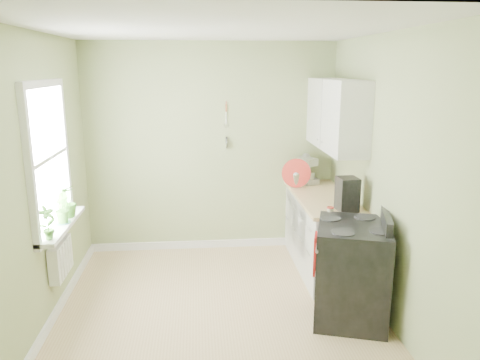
{
  "coord_description": "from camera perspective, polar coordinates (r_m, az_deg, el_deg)",
  "views": [
    {
      "loc": [
        -0.17,
        -4.18,
        2.38
      ],
      "look_at": [
        0.26,
        0.55,
        1.23
      ],
      "focal_mm": 35.0,
      "sensor_mm": 36.0,
      "label": 1
    }
  ],
  "objects": [
    {
      "name": "base_cabinets",
      "position": [
        5.73,
        10.04,
        -6.49
      ],
      "size": [
        0.6,
        1.6,
        0.87
      ],
      "primitive_type": "cube",
      "color": "white",
      "rests_on": "floor"
    },
    {
      "name": "jar",
      "position": [
        4.89,
        10.94,
        -3.68
      ],
      "size": [
        0.07,
        0.07,
        0.08
      ],
      "color": "beige",
      "rests_on": "countertop"
    },
    {
      "name": "kettle",
      "position": [
        5.93,
        6.78,
        0.19
      ],
      "size": [
        0.21,
        0.12,
        0.21
      ],
      "color": "silver",
      "rests_on": "countertop"
    },
    {
      "name": "wall_left",
      "position": [
        4.54,
        -23.57,
        -0.7
      ],
      "size": [
        0.02,
        3.6,
        2.7
      ],
      "primitive_type": "cube",
      "color": "#9EA973",
      "rests_on": "floor"
    },
    {
      "name": "wall_back",
      "position": [
        6.08,
        -3.56,
        3.81
      ],
      "size": [
        3.2,
        0.02,
        2.7
      ],
      "primitive_type": "cube",
      "color": "#9EA973",
      "rests_on": "floor"
    },
    {
      "name": "wall_right",
      "position": [
        4.66,
        17.4,
        0.17
      ],
      "size": [
        0.02,
        3.6,
        2.7
      ],
      "primitive_type": "cube",
      "color": "#9EA973",
      "rests_on": "floor"
    },
    {
      "name": "window_sill",
      "position": [
        4.91,
        -20.87,
        -5.14
      ],
      "size": [
        0.18,
        1.14,
        0.04
      ],
      "primitive_type": "cube",
      "color": "white",
      "rests_on": "wall_left"
    },
    {
      "name": "coffee_maker",
      "position": [
        5.03,
        12.91,
        -1.78
      ],
      "size": [
        0.22,
        0.24,
        0.35
      ],
      "color": "black",
      "rests_on": "countertop"
    },
    {
      "name": "wall_utensils",
      "position": [
        6.03,
        -1.67,
        5.8
      ],
      "size": [
        0.02,
        0.14,
        0.58
      ],
      "color": "#DABE85",
      "rests_on": "wall_back"
    },
    {
      "name": "plant_c",
      "position": [
        5.03,
        -20.37,
        -2.47
      ],
      "size": [
        0.25,
        0.25,
        0.33
      ],
      "primitive_type": "imported",
      "rotation": [
        0.0,
        0.0,
        4.2
      ],
      "color": "#3F7B27",
      "rests_on": "window_sill"
    },
    {
      "name": "upper_cabinets",
      "position": [
        5.54,
        11.64,
        7.82
      ],
      "size": [
        0.35,
        1.4,
        0.8
      ],
      "primitive_type": "cube",
      "color": "white",
      "rests_on": "wall_right"
    },
    {
      "name": "stand_mixer",
      "position": [
        6.13,
        8.21,
        1.11
      ],
      "size": [
        0.28,
        0.35,
        0.38
      ],
      "color": "#B2B2B7",
      "rests_on": "countertop"
    },
    {
      "name": "floor",
      "position": [
        4.82,
        -2.61,
        -16.18
      ],
      "size": [
        3.2,
        3.6,
        0.02
      ],
      "primitive_type": "cube",
      "color": "tan",
      "rests_on": "ground"
    },
    {
      "name": "countertop",
      "position": [
        5.58,
        10.14,
        -2.11
      ],
      "size": [
        0.64,
        1.6,
        0.04
      ],
      "primitive_type": "cube",
      "color": "#DABE85",
      "rests_on": "base_cabinets"
    },
    {
      "name": "radiator",
      "position": [
        4.98,
        -21.03,
        -8.93
      ],
      "size": [
        0.12,
        0.5,
        0.35
      ],
      "primitive_type": "cube",
      "color": "white",
      "rests_on": "wall_left"
    },
    {
      "name": "plant_a",
      "position": [
        4.44,
        -22.44,
        -4.83
      ],
      "size": [
        0.19,
        0.2,
        0.31
      ],
      "primitive_type": "imported",
      "rotation": [
        0.0,
        0.0,
        0.93
      ],
      "color": "#3F7B27",
      "rests_on": "window_sill"
    },
    {
      "name": "stove",
      "position": [
        4.68,
        13.52,
        -10.75
      ],
      "size": [
        0.88,
        0.93,
        1.07
      ],
      "color": "black",
      "rests_on": "floor"
    },
    {
      "name": "window",
      "position": [
        4.77,
        -22.39,
        2.52
      ],
      "size": [
        0.06,
        1.14,
        1.44
      ],
      "color": "white",
      "rests_on": "wall_left"
    },
    {
      "name": "red_tray",
      "position": [
        5.88,
        6.88,
        0.84
      ],
      "size": [
        0.37,
        0.08,
        0.36
      ],
      "primitive_type": "cylinder",
      "rotation": [
        1.45,
        0.0,
        -0.05
      ],
      "color": "red",
      "rests_on": "countertop"
    },
    {
      "name": "plant_b",
      "position": [
        4.85,
        -20.94,
        -3.24
      ],
      "size": [
        0.2,
        0.21,
        0.3
      ],
      "primitive_type": "imported",
      "rotation": [
        0.0,
        0.0,
        2.04
      ],
      "color": "#3F7B27",
      "rests_on": "window_sill"
    },
    {
      "name": "ceiling",
      "position": [
        4.19,
        -3.02,
        18.07
      ],
      "size": [
        3.2,
        3.6,
        0.02
      ],
      "primitive_type": "cube",
      "color": "white",
      "rests_on": "wall_back"
    }
  ]
}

